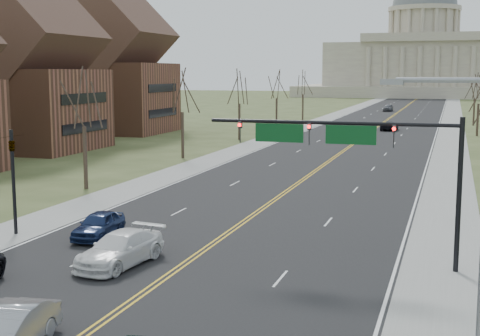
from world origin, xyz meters
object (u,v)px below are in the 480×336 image
Objects in this scene: car_sb_inner_second at (120,249)px; car_far_sb at (388,108)px; car_sb_outer_second at (99,225)px; car_far_nb at (389,126)px; signal_mast at (349,145)px; street_light at (475,226)px; car_sb_inner_lead at (9,330)px; signal_left at (13,170)px.

car_sb_inner_second is 132.66m from car_far_sb.
car_far_nb is at bearing 78.73° from car_sb_outer_second.
signal_mast is 1.34× the size of street_light.
car_sb_outer_second is at bearing 177.29° from signal_mast.
street_light reaches higher than car_sb_inner_second.
signal_mast reaches higher than car_sb_inner_second.
car_far_sb is at bearing 83.35° from car_sb_inner_lead.
car_sb_outer_second is (-13.97, 0.66, -5.01)m from signal_mast.
signal_mast reaches higher than car_sb_inner_lead.
street_light is 1.97× the size of car_sb_inner_lead.
car_far_sb is (0.35, 132.66, 0.04)m from car_sb_inner_second.
signal_left is 9.86m from car_sb_inner_second.
car_sb_inner_second is 80.21m from car_far_nb.
signal_left is 0.66× the size of street_light.
car_sb_outer_second is at bearing 86.35° from car_far_nb.
signal_mast is 19.06m from signal_left.
signal_mast is 17.34m from car_sb_inner_lead.
car_far_nb is (14.04, 76.27, -3.00)m from signal_left.
car_sb_inner_second is 5.74m from car_sb_outer_second.
car_sb_inner_lead is 10.25m from car_sb_inner_second.
car_sb_inner_lead reaches higher than car_far_nb.
car_sb_inner_second is at bearing -54.82° from car_sb_outer_second.
car_sb_inner_lead is at bearing -122.93° from signal_mast.
signal_left reaches higher than car_sb_outer_second.
car_far_nb is at bearing -81.36° from car_far_sb.
street_light is at bearing -80.74° from car_far_sb.
signal_left is at bearing 164.09° from car_sb_inner_second.
signal_left is 1.23× the size of car_far_sb.
car_far_sb is (4.01, 128.24, 0.09)m from car_sb_outer_second.
car_sb_inner_second is at bearing -159.95° from signal_mast.
car_far_sb reaches higher than car_sb_inner_lead.
signal_left is 5.83m from car_sb_outer_second.
car_sb_inner_lead is 0.85× the size of car_sb_inner_second.
street_light is 15.00m from car_sb_inner_lead.
signal_left is 1.30× the size of car_sb_inner_lead.
car_sb_inner_second is 1.08× the size of car_far_nb.
car_sb_inner_lead is at bearing -75.19° from car_sb_inner_second.
street_light is at bearing -68.59° from signal_mast.
car_sb_inner_lead is (-9.02, -13.94, -4.99)m from signal_mast.
street_light is at bearing -5.28° from car_sb_inner_lead.
street_light is 2.10× the size of car_sb_outer_second.
car_far_nb is 1.04× the size of car_far_sb.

